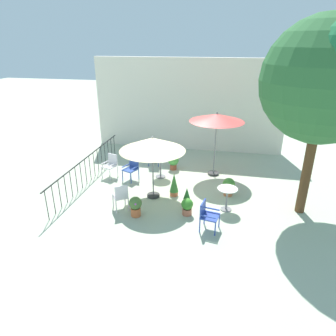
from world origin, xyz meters
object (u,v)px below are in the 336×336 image
cafe_table_1 (227,195)px  patio_chair_4 (207,214)px  shade_tree (327,80)px  potted_plant_0 (187,197)px  patio_umbrella_0 (152,145)px  patio_chair_0 (111,164)px  cafe_table_0 (160,165)px  patio_chair_2 (154,154)px  patio_umbrella_1 (217,118)px  patio_chair_3 (132,167)px  potted_plant_2 (187,206)px  potted_plant_3 (229,186)px  potted_plant_5 (135,206)px  patio_chair_1 (121,195)px  potted_plant_4 (174,184)px  potted_plant_1 (173,161)px

cafe_table_1 → patio_chair_4: patio_chair_4 is taller
shade_tree → potted_plant_0: (-3.64, -0.49, -3.71)m
patio_umbrella_0 → cafe_table_1: bearing=-8.7°
patio_chair_0 → cafe_table_0: bearing=9.7°
patio_umbrella_0 → patio_chair_2: size_ratio=2.38×
patio_chair_4 → patio_chair_0: bearing=144.3°
patio_umbrella_1 → cafe_table_1: patio_umbrella_1 is taller
patio_umbrella_0 → patio_chair_3: 2.18m
patio_umbrella_0 → patio_chair_0: patio_umbrella_0 is taller
potted_plant_2 → potted_plant_3: 1.99m
potted_plant_0 → potted_plant_5: bearing=-148.7°
patio_umbrella_1 → potted_plant_2: 3.89m
patio_umbrella_0 → cafe_table_1: (2.51, -0.39, -1.38)m
patio_umbrella_0 → potted_plant_3: bearing=14.0°
patio_chair_1 → patio_chair_4: (2.77, -0.51, -0.02)m
shade_tree → patio_chair_1: 6.75m
patio_chair_3 → potted_plant_2: size_ratio=1.59×
cafe_table_1 → shade_tree: bearing=10.4°
patio_chair_3 → potted_plant_4: bearing=-27.9°
patio_chair_1 → potted_plant_1: patio_chair_1 is taller
patio_chair_1 → patio_umbrella_1: bearing=51.8°
shade_tree → cafe_table_0: (-5.00, 1.60, -3.52)m
potted_plant_3 → potted_plant_5: bearing=-144.7°
cafe_table_0 → patio_chair_0: size_ratio=0.84×
potted_plant_2 → patio_chair_1: bearing=-175.6°
cafe_table_0 → potted_plant_0: (1.36, -2.09, -0.19)m
cafe_table_0 → potted_plant_0: cafe_table_0 is taller
potted_plant_1 → cafe_table_0: bearing=-112.1°
patio_chair_0 → potted_plant_4: bearing=-21.5°
potted_plant_4 → patio_chair_4: bearing=-54.5°
cafe_table_0 → potted_plant_5: bearing=-91.9°
patio_chair_1 → potted_plant_2: (2.10, 0.16, -0.24)m
shade_tree → patio_umbrella_0: 5.33m
cafe_table_1 → potted_plant_0: (-1.27, -0.06, -0.19)m
patio_umbrella_0 → patio_chair_4: (2.00, -1.61, -1.40)m
potted_plant_4 → patio_umbrella_0: bearing=-161.8°
potted_plant_1 → potted_plant_3: (2.33, -1.87, -0.01)m
patio_chair_1 → potted_plant_1: bearing=74.5°
shade_tree → cafe_table_1: size_ratio=7.50×
patio_umbrella_1 → potted_plant_3: size_ratio=3.95×
cafe_table_1 → potted_plant_5: 2.90m
patio_chair_2 → patio_umbrella_1: bearing=-9.5°
patio_chair_2 → patio_chair_4: patio_chair_2 is taller
cafe_table_0 → potted_plant_5: (-0.10, -2.98, -0.17)m
patio_chair_0 → potted_plant_2: patio_chair_0 is taller
patio_chair_4 → potted_plant_3: bearing=76.2°
potted_plant_3 → patio_umbrella_1: bearing=110.4°
patio_chair_0 → patio_umbrella_1: bearing=14.4°
patio_chair_4 → shade_tree: bearing=29.9°
patio_umbrella_1 → cafe_table_0: size_ratio=3.35×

